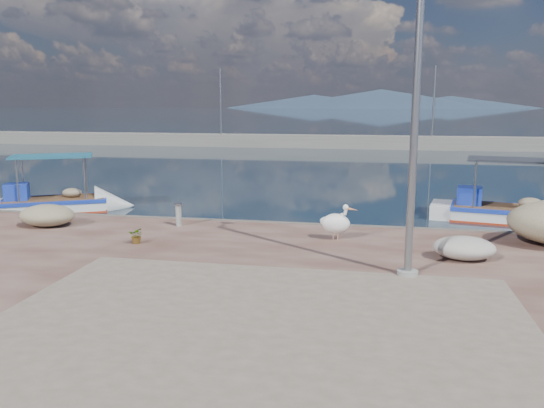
{
  "coord_description": "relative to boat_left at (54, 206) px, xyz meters",
  "views": [
    {
      "loc": [
        2.75,
        -10.64,
        4.07
      ],
      "look_at": [
        0.0,
        3.8,
        1.3
      ],
      "focal_mm": 35.0,
      "sensor_mm": 36.0,
      "label": 1
    }
  ],
  "objects": [
    {
      "name": "potted_plant",
      "position": [
        6.07,
        -5.64,
        0.52
      ],
      "size": [
        0.44,
        0.4,
        0.43
      ],
      "primitive_type": "imported",
      "rotation": [
        0.0,
        0.0,
        0.17
      ],
      "color": "#33722D",
      "rests_on": "quay"
    },
    {
      "name": "lamp_post",
      "position": [
        12.85,
        -6.98,
        3.6
      ],
      "size": [
        0.44,
        0.96,
        7.0
      ],
      "color": "gray",
      "rests_on": "quay"
    },
    {
      "name": "breakwater",
      "position": [
        9.28,
        32.5,
        0.41
      ],
      "size": [
        120.0,
        2.2,
        7.5
      ],
      "color": "gray",
      "rests_on": "ground"
    },
    {
      "name": "quay_patch",
      "position": [
        10.29,
        -10.5,
        0.31
      ],
      "size": [
        9.0,
        7.0,
        0.01
      ],
      "primitive_type": "cube",
      "color": "gray",
      "rests_on": "quay"
    },
    {
      "name": "pelican",
      "position": [
        11.15,
        -4.29,
        0.76
      ],
      "size": [
        1.03,
        0.67,
        0.98
      ],
      "rotation": [
        0.0,
        0.0,
        -0.31
      ],
      "color": "tan",
      "rests_on": "quay"
    },
    {
      "name": "boat_right",
      "position": [
        16.78,
        1.4,
        0.0
      ],
      "size": [
        5.61,
        2.73,
        2.59
      ],
      "rotation": [
        0.0,
        0.0,
        -0.19
      ],
      "color": "white",
      "rests_on": "ground"
    },
    {
      "name": "net_pile_d",
      "position": [
        14.21,
        -5.54,
        0.57
      ],
      "size": [
        1.43,
        1.07,
        0.54
      ],
      "primitive_type": "ellipsoid",
      "color": "beige",
      "rests_on": "quay"
    },
    {
      "name": "boat_left",
      "position": [
        0.0,
        0.0,
        0.0
      ],
      "size": [
        5.48,
        3.99,
        2.54
      ],
      "rotation": [
        0.0,
        0.0,
        0.48
      ],
      "color": "white",
      "rests_on": "ground"
    },
    {
      "name": "net_pile_b",
      "position": [
        2.56,
        -4.24,
        0.62
      ],
      "size": [
        1.64,
        1.28,
        0.64
      ],
      "primitive_type": "ellipsoid",
      "color": "#C3B990",
      "rests_on": "quay"
    },
    {
      "name": "mountains",
      "position": [
        13.68,
        642.5,
        9.31
      ],
      "size": [
        370.0,
        280.0,
        22.0
      ],
      "color": "#28384C",
      "rests_on": "ground"
    },
    {
      "name": "bollard_near",
      "position": [
        6.41,
        -3.5,
        0.67
      ],
      "size": [
        0.23,
        0.23,
        0.68
      ],
      "color": "gray",
      "rests_on": "quay"
    },
    {
      "name": "ground",
      "position": [
        9.29,
        -7.5,
        -0.2
      ],
      "size": [
        1400.0,
        1400.0,
        0.0
      ],
      "primitive_type": "plane",
      "color": "#162635",
      "rests_on": "ground"
    }
  ]
}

